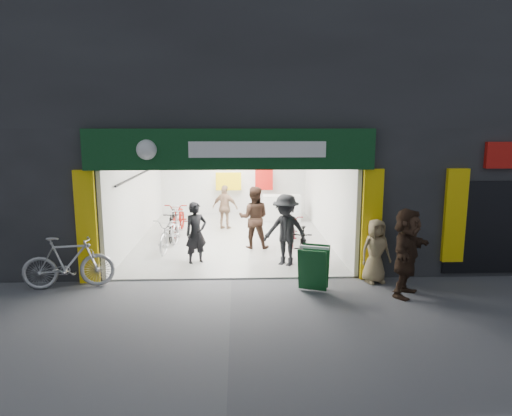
{
  "coord_description": "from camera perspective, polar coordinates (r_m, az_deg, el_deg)",
  "views": [
    {
      "loc": [
        0.16,
        -10.24,
        3.57
      ],
      "look_at": [
        0.64,
        1.5,
        1.43
      ],
      "focal_mm": 32.0,
      "sensor_mm": 36.0,
      "label": 1
    }
  ],
  "objects": [
    {
      "name": "customer_a",
      "position": [
        11.88,
        -7.51,
        -3.17
      ],
      "size": [
        0.71,
        0.64,
        1.64
      ],
      "primitive_type": "imported",
      "rotation": [
        0.0,
        0.0,
        0.53
      ],
      "color": "black",
      "rests_on": "ground"
    },
    {
      "name": "bike_left_midback",
      "position": [
        15.37,
        -9.61,
        -1.22
      ],
      "size": [
        0.79,
        2.08,
        1.08
      ],
      "primitive_type": "imported",
      "rotation": [
        0.0,
        0.0,
        -0.04
      ],
      "color": "maroon",
      "rests_on": "ground"
    },
    {
      "name": "parked_bike",
      "position": [
        10.94,
        -22.4,
        -6.31
      ],
      "size": [
        2.02,
        0.87,
        1.18
      ],
      "primitive_type": "imported",
      "rotation": [
        0.0,
        0.0,
        1.73
      ],
      "color": "#A9A9AD",
      "rests_on": "ground"
    },
    {
      "name": "bike_left_midfront",
      "position": [
        14.54,
        -10.41,
        -2.16
      ],
      "size": [
        0.47,
        1.58,
        0.95
      ],
      "primitive_type": "imported",
      "rotation": [
        0.0,
        0.0,
        0.01
      ],
      "color": "black",
      "rests_on": "ground"
    },
    {
      "name": "customer_b",
      "position": [
        13.25,
        -0.27,
        -1.24
      ],
      "size": [
        0.96,
        0.79,
        1.84
      ],
      "primitive_type": "imported",
      "rotation": [
        0.0,
        0.0,
        3.03
      ],
      "color": "#332017",
      "rests_on": "ground"
    },
    {
      "name": "customer_c",
      "position": [
        11.61,
        3.73,
        -2.85
      ],
      "size": [
        1.39,
        1.23,
        1.87
      ],
      "primitive_type": "imported",
      "rotation": [
        0.0,
        0.0,
        -0.57
      ],
      "color": "black",
      "rests_on": "ground"
    },
    {
      "name": "ground",
      "position": [
        10.85,
        -3.08,
        -8.93
      ],
      "size": [
        60.0,
        60.0,
        0.0
      ],
      "primitive_type": "plane",
      "color": "#56565B",
      "rests_on": "ground"
    },
    {
      "name": "bike_left_back",
      "position": [
        15.01,
        -9.78,
        -1.7
      ],
      "size": [
        0.64,
        1.67,
        0.98
      ],
      "primitive_type": "imported",
      "rotation": [
        0.0,
        0.0,
        0.11
      ],
      "color": "silver",
      "rests_on": "ground"
    },
    {
      "name": "customer_d",
      "position": [
        15.71,
        -3.88,
        0.04
      ],
      "size": [
        0.99,
        0.66,
        1.56
      ],
      "primitive_type": "imported",
      "rotation": [
        0.0,
        0.0,
        2.8
      ],
      "color": "#997459",
      "rests_on": "ground"
    },
    {
      "name": "sandwich_board",
      "position": [
        10.12,
        7.24,
        -7.29
      ],
      "size": [
        0.79,
        0.8,
        0.95
      ],
      "rotation": [
        0.0,
        0.0,
        -0.35
      ],
      "color": "#10411C",
      "rests_on": "ground"
    },
    {
      "name": "pedestrian_far",
      "position": [
        10.11,
        18.3,
        -5.31
      ],
      "size": [
        1.45,
        1.75,
        1.88
      ],
      "primitive_type": "imported",
      "rotation": [
        0.0,
        0.0,
        0.96
      ],
      "color": "#322117",
      "rests_on": "ground"
    },
    {
      "name": "bike_right_mid",
      "position": [
        13.99,
        4.47,
        -2.54
      ],
      "size": [
        0.75,
        1.83,
        0.94
      ],
      "primitive_type": "imported",
      "rotation": [
        0.0,
        0.0,
        -0.07
      ],
      "color": "maroon",
      "rests_on": "ground"
    },
    {
      "name": "bike_right_back",
      "position": [
        14.72,
        4.12,
        -1.82
      ],
      "size": [
        0.65,
        1.66,
        0.97
      ],
      "primitive_type": "imported",
      "rotation": [
        0.0,
        0.0,
        0.12
      ],
      "color": "silver",
      "rests_on": "ground"
    },
    {
      "name": "bike_left_front",
      "position": [
        13.38,
        -10.7,
        -3.17
      ],
      "size": [
        0.89,
        1.95,
        0.99
      ],
      "primitive_type": "imported",
      "rotation": [
        0.0,
        0.0,
        -0.13
      ],
      "color": "#B1B0B5",
      "rests_on": "ground"
    },
    {
      "name": "building",
      "position": [
        15.27,
        0.51,
        13.09
      ],
      "size": [
        17.0,
        10.27,
        8.0
      ],
      "color": "#232326",
      "rests_on": "ground"
    },
    {
      "name": "bike_right_front",
      "position": [
        11.69,
        5.84,
        -4.96
      ],
      "size": [
        0.78,
        1.73,
        1.0
      ],
      "primitive_type": "imported",
      "rotation": [
        0.0,
        0.0,
        -0.19
      ],
      "color": "black",
      "rests_on": "ground"
    },
    {
      "name": "pedestrian_near",
      "position": [
        10.8,
        14.72,
        -5.22
      ],
      "size": [
        0.81,
        0.63,
        1.48
      ],
      "primitive_type": "imported",
      "rotation": [
        0.0,
        0.0,
        0.23
      ],
      "color": "#977F58",
      "rests_on": "ground"
    }
  ]
}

